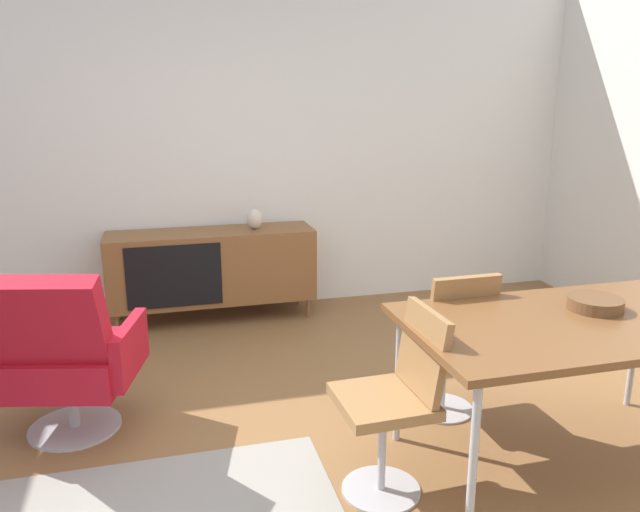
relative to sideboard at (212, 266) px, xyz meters
The scene contains 9 objects.
ground_plane 2.34m from the sideboard, 89.31° to the right, with size 8.32×8.32×0.00m, color olive.
wall_back 1.01m from the sideboard, 84.78° to the left, with size 6.80×0.12×2.80m, color white.
sideboard is the anchor object (origin of this frame).
vase_cobalt 0.50m from the sideboard, ahead, with size 0.13×0.13×0.16m.
dining_table 2.87m from the sideboard, 59.14° to the right, with size 1.60×0.90×0.74m.
wooden_bowl_on_table 2.89m from the sideboard, 55.31° to the right, with size 0.26×0.26×0.06m, color brown.
dining_chair_back_left 2.20m from the sideboard, 59.48° to the right, with size 0.41×0.43×0.86m.
dining_chair_near_window 2.52m from the sideboard, 76.73° to the right, with size 0.44×0.41×0.86m.
lounge_chair_red 1.83m from the sideboard, 119.85° to the right, with size 0.82×0.78×0.95m.
Camera 1 is at (-0.41, -2.45, 1.75)m, focal length 34.58 mm.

